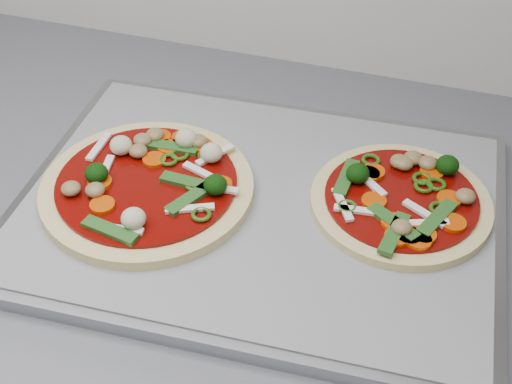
% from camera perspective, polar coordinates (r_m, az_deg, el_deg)
% --- Properties ---
extents(baking_tray, '(0.51, 0.39, 0.02)m').
position_cam_1_polar(baking_tray, '(0.73, 0.22, -1.37)').
color(baking_tray, '#95969A').
rests_on(baking_tray, countertop).
extents(parchment, '(0.48, 0.36, 0.00)m').
position_cam_1_polar(parchment, '(0.73, 0.22, -0.85)').
color(parchment, gray).
rests_on(parchment, baking_tray).
extents(pizza_left, '(0.28, 0.28, 0.04)m').
position_cam_1_polar(pizza_left, '(0.74, -8.55, 0.64)').
color(pizza_left, '#F1D585').
rests_on(pizza_left, parchment).
extents(pizza_right, '(0.23, 0.23, 0.03)m').
position_cam_1_polar(pizza_right, '(0.73, 11.59, -0.57)').
color(pizza_right, '#F1D585').
rests_on(pizza_right, parchment).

